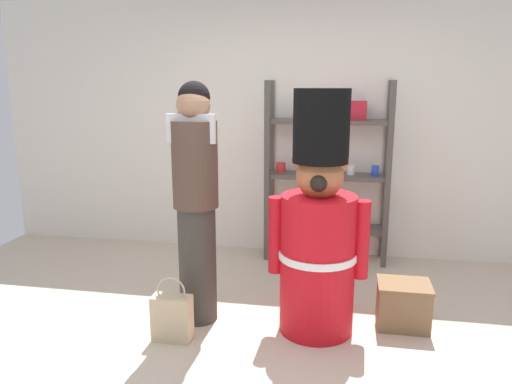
{
  "coord_description": "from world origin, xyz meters",
  "views": [
    {
      "loc": [
        0.49,
        -2.78,
        1.74
      ],
      "look_at": [
        -0.11,
        0.48,
        1.0
      ],
      "focal_mm": 34.19,
      "sensor_mm": 36.0,
      "label": 1
    }
  ],
  "objects_px": {
    "shopping_bag": "(172,317)",
    "display_crate": "(403,304)",
    "merchandise_shelf": "(328,170)",
    "person_shopper": "(196,198)",
    "teddy_bear_guard": "(318,232)"
  },
  "relations": [
    {
      "from": "person_shopper",
      "to": "shopping_bag",
      "type": "height_order",
      "value": "person_shopper"
    },
    {
      "from": "teddy_bear_guard",
      "to": "shopping_bag",
      "type": "height_order",
      "value": "teddy_bear_guard"
    },
    {
      "from": "teddy_bear_guard",
      "to": "display_crate",
      "type": "bearing_deg",
      "value": 15.07
    },
    {
      "from": "merchandise_shelf",
      "to": "person_shopper",
      "type": "bearing_deg",
      "value": -120.43
    },
    {
      "from": "teddy_bear_guard",
      "to": "person_shopper",
      "type": "xyz_separation_m",
      "value": [
        -0.88,
        0.01,
        0.21
      ]
    },
    {
      "from": "merchandise_shelf",
      "to": "display_crate",
      "type": "relative_size",
      "value": 4.68
    },
    {
      "from": "shopping_bag",
      "to": "display_crate",
      "type": "height_order",
      "value": "shopping_bag"
    },
    {
      "from": "teddy_bear_guard",
      "to": "shopping_bag",
      "type": "bearing_deg",
      "value": -161.25
    },
    {
      "from": "merchandise_shelf",
      "to": "display_crate",
      "type": "bearing_deg",
      "value": -65.17
    },
    {
      "from": "merchandise_shelf",
      "to": "person_shopper",
      "type": "height_order",
      "value": "merchandise_shelf"
    },
    {
      "from": "merchandise_shelf",
      "to": "shopping_bag",
      "type": "relative_size",
      "value": 3.83
    },
    {
      "from": "merchandise_shelf",
      "to": "display_crate",
      "type": "distance_m",
      "value": 1.65
    },
    {
      "from": "teddy_bear_guard",
      "to": "display_crate",
      "type": "distance_m",
      "value": 0.86
    },
    {
      "from": "display_crate",
      "to": "teddy_bear_guard",
      "type": "bearing_deg",
      "value": -164.93
    },
    {
      "from": "shopping_bag",
      "to": "display_crate",
      "type": "xyz_separation_m",
      "value": [
        1.59,
        0.5,
        -0.0
      ]
    }
  ]
}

